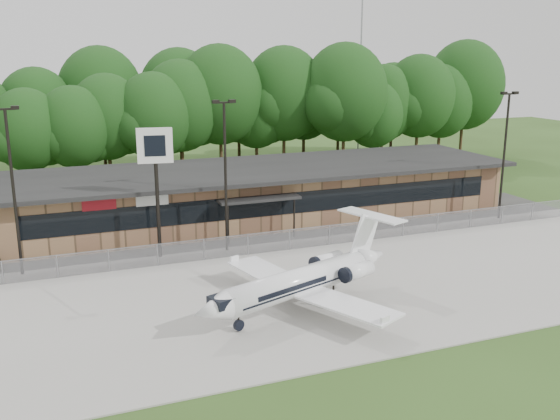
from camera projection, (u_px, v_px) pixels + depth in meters
name	position (u px, v px, depth m)	size (l,w,h in m)	color
ground	(429.00, 340.00, 29.49)	(160.00, 160.00, 0.00)	#2C4518
apron	(350.00, 283.00, 36.69)	(64.00, 18.00, 0.08)	#9E9B93
parking_lot	(279.00, 232.00, 47.07)	(50.00, 9.00, 0.06)	#383835
terminal	(259.00, 192.00, 50.55)	(41.00, 11.65, 4.30)	#926D49
fence	(303.00, 238.00, 42.83)	(46.00, 0.04, 1.52)	gray
treeline	(202.00, 108.00, 65.53)	(72.00, 12.00, 15.00)	#163C13
radio_mast	(361.00, 57.00, 77.47)	(0.20, 0.20, 25.00)	gray
light_pole_left	(12.00, 179.00, 36.54)	(1.55, 0.30, 10.23)	black
light_pole_mid	(225.00, 165.00, 41.13)	(1.55, 0.30, 10.23)	black
light_pole_right	(505.00, 146.00, 49.25)	(1.55, 0.30, 10.23)	black
business_jet	(304.00, 281.00, 32.61)	(12.90, 11.55, 4.40)	white
pole_sign	(156.00, 160.00, 39.65)	(2.26, 0.59, 8.58)	black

